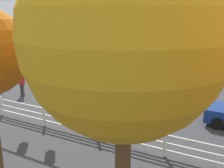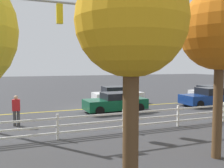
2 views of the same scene
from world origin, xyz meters
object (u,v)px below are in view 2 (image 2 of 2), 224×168
at_px(car_3, 208,97).
at_px(tree_4, 220,31).
at_px(tree_2, 131,23).
at_px(car_2, 116,102).
at_px(car_0, 117,95).
at_px(pedestrian, 16,109).
at_px(car_1, 209,92).

height_order(car_3, tree_4, tree_4).
bearing_deg(car_3, tree_2, 41.14).
height_order(car_2, car_3, car_3).
bearing_deg(tree_4, tree_2, 12.47).
bearing_deg(car_0, car_2, -111.90).
bearing_deg(pedestrian, car_1, 110.17).
xyz_separation_m(car_1, tree_2, (15.55, 13.73, 3.80)).
height_order(car_2, tree_4, tree_4).
xyz_separation_m(car_0, car_2, (1.54, 3.55, -0.04)).
relative_size(car_3, tree_2, 0.76).
relative_size(car_0, car_2, 0.96).
height_order(car_0, tree_4, tree_4).
xyz_separation_m(car_2, tree_4, (-0.15, 9.30, 3.83)).
bearing_deg(car_3, pedestrian, 7.08).
bearing_deg(car_1, car_3, -136.36).
bearing_deg(car_2, tree_2, 67.76).
relative_size(car_3, tree_4, 0.75).
bearing_deg(car_1, car_0, 178.01).
relative_size(car_3, pedestrian, 2.65).
bearing_deg(tree_4, car_0, -96.16).
relative_size(tree_2, tree_4, 0.99).
height_order(car_1, tree_4, tree_4).
bearing_deg(car_3, car_1, -132.92).
height_order(car_1, car_2, car_2).
height_order(car_0, car_2, car_0).
height_order(car_2, tree_2, tree_2).
height_order(car_1, tree_2, tree_2).
xyz_separation_m(car_2, car_3, (-8.08, 0.32, 0.01)).
height_order(pedestrian, tree_4, tree_4).
distance_m(pedestrian, tree_2, 9.49).
xyz_separation_m(car_0, car_1, (-10.34, -0.04, -0.12)).
xyz_separation_m(car_0, pedestrian, (8.17, 5.37, 0.20)).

